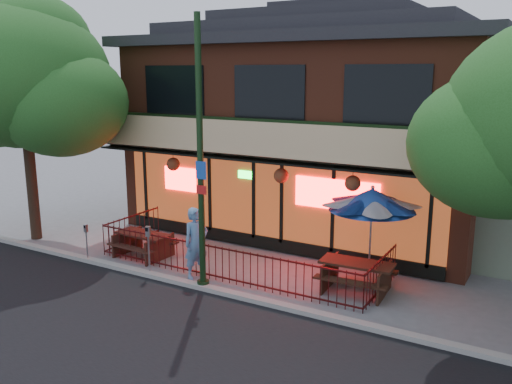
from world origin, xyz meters
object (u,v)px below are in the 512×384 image
patio_umbrella (372,199)px  parking_meter_near (148,242)px  street_tree_left (24,69)px  picnic_table_left (143,241)px  parking_meter_far (86,236)px  street_light (201,171)px  picnic_table_right (357,272)px  pedestrian (196,243)px

patio_umbrella → parking_meter_near: 6.25m
street_tree_left → picnic_table_left: street_tree_left is taller
picnic_table_left → parking_meter_far: (-1.17, -1.18, 0.29)m
street_light → picnic_table_left: (-3.04, 1.10, -2.65)m
street_tree_left → picnic_table_right: 12.24m
street_tree_left → patio_umbrella: (11.06, 2.01, -3.41)m
street_tree_left → parking_meter_far: bearing=-14.9°
street_light → pedestrian: (-0.57, 0.50, -2.15)m
street_tree_left → patio_umbrella: size_ratio=3.05×
patio_umbrella → parking_meter_far: 8.44m
pedestrian → parking_meter_near: size_ratio=1.40×
parking_meter_near → street_light: bearing=-0.1°
street_light → patio_umbrella: 4.65m
parking_meter_near → street_tree_left: bearing=172.0°
patio_umbrella → picnic_table_left: bearing=-165.6°
street_light → patio_umbrella: bearing=37.9°
pedestrian → parking_meter_near: 1.37m
picnic_table_left → patio_umbrella: size_ratio=0.69×
street_tree_left → patio_umbrella: 11.75m
patio_umbrella → parking_meter_far: (-7.80, -2.88, -1.47)m
picnic_table_left → pedestrian: (2.47, -0.60, 0.51)m
patio_umbrella → parking_meter_near: size_ratio=1.86×
picnic_table_left → patio_umbrella: (6.63, 1.70, 1.76)m
patio_umbrella → street_light: bearing=-142.1°
street_light → parking_meter_far: size_ratio=6.05×
patio_umbrella → parking_meter_near: bearing=-152.8°
picnic_table_right → patio_umbrella: patio_umbrella is taller
parking_meter_far → patio_umbrella: bearing=20.3°
street_tree_left → picnic_table_right: bearing=5.2°
pedestrian → parking_meter_near: (-1.27, -0.50, -0.04)m
street_tree_left → picnic_table_right: street_tree_left is taller
picnic_table_right → street_light: bearing=-153.5°
street_light → patio_umbrella: size_ratio=2.65×
picnic_table_left → street_tree_left: bearing=-175.9°
street_tree_left → parking_meter_near: (5.62, -0.79, -4.71)m
picnic_table_left → picnic_table_right: size_ratio=0.93×
street_tree_left → parking_meter_near: bearing=-8.0°
street_light → parking_meter_near: 2.86m
patio_umbrella → pedestrian: patio_umbrella is taller
patio_umbrella → pedestrian: 4.92m
patio_umbrella → parking_meter_far: size_ratio=2.29×
street_light → street_tree_left: (-7.46, 0.79, 2.52)m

